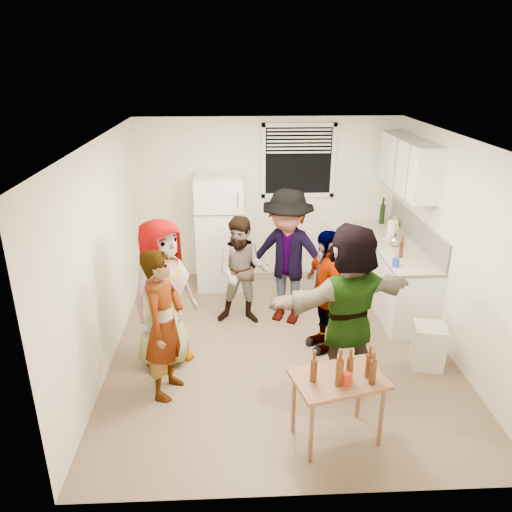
{
  "coord_description": "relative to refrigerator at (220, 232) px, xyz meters",
  "views": [
    {
      "loc": [
        -0.55,
        -5.26,
        3.3
      ],
      "look_at": [
        -0.29,
        0.12,
        1.15
      ],
      "focal_mm": 35.0,
      "sensor_mm": 36.0,
      "label": 1
    }
  ],
  "objects": [
    {
      "name": "room",
      "position": [
        0.75,
        -1.88,
        -0.85
      ],
      "size": [
        4.0,
        4.5,
        2.5
      ],
      "primitive_type": null,
      "color": "white",
      "rests_on": "ground"
    },
    {
      "name": "window",
      "position": [
        1.2,
        0.33,
        1.0
      ],
      "size": [
        1.12,
        0.1,
        1.06
      ],
      "primitive_type": null,
      "color": "white",
      "rests_on": "room"
    },
    {
      "name": "refrigerator",
      "position": [
        0.0,
        0.0,
        0.0
      ],
      "size": [
        0.7,
        0.7,
        1.7
      ],
      "primitive_type": "cube",
      "color": "white",
      "rests_on": "ground"
    },
    {
      "name": "counter_lower",
      "position": [
        2.45,
        -0.73,
        -0.42
      ],
      "size": [
        0.6,
        2.2,
        0.86
      ],
      "primitive_type": "cube",
      "color": "white",
      "rests_on": "ground"
    },
    {
      "name": "countertop",
      "position": [
        2.45,
        -0.73,
        0.03
      ],
      "size": [
        0.64,
        2.22,
        0.04
      ],
      "primitive_type": "cube",
      "color": "beige",
      "rests_on": "counter_lower"
    },
    {
      "name": "backsplash",
      "position": [
        2.74,
        -0.73,
        0.23
      ],
      "size": [
        0.03,
        2.2,
        0.36
      ],
      "primitive_type": "cube",
      "color": "#A6A198",
      "rests_on": "countertop"
    },
    {
      "name": "upper_cabinets",
      "position": [
        2.58,
        -0.53,
        1.1
      ],
      "size": [
        0.34,
        1.6,
        0.7
      ],
      "primitive_type": "cube",
      "color": "white",
      "rests_on": "room"
    },
    {
      "name": "kettle",
      "position": [
        2.4,
        -0.85,
        0.05
      ],
      "size": [
        0.27,
        0.25,
        0.19
      ],
      "primitive_type": null,
      "rotation": [
        0.0,
        0.0,
        -0.34
      ],
      "color": "silver",
      "rests_on": "countertop"
    },
    {
      "name": "paper_towel",
      "position": [
        2.43,
        -0.59,
        0.05
      ],
      "size": [
        0.13,
        0.13,
        0.27
      ],
      "primitive_type": "cylinder",
      "color": "white",
      "rests_on": "countertop"
    },
    {
      "name": "wine_bottle",
      "position": [
        2.5,
        0.13,
        0.05
      ],
      "size": [
        0.08,
        0.08,
        0.31
      ],
      "primitive_type": "cylinder",
      "color": "black",
      "rests_on": "countertop"
    },
    {
      "name": "beer_bottle_counter",
      "position": [
        2.35,
        -1.27,
        0.05
      ],
      "size": [
        0.05,
        0.05,
        0.21
      ],
      "primitive_type": "cylinder",
      "color": "#47230C",
      "rests_on": "countertop"
    },
    {
      "name": "blue_cup",
      "position": [
        2.19,
        -1.57,
        0.05
      ],
      "size": [
        0.09,
        0.09,
        0.12
      ],
      "primitive_type": "cylinder",
      "color": "blue",
      "rests_on": "countertop"
    },
    {
      "name": "picture_frame",
      "position": [
        2.67,
        -0.05,
        0.13
      ],
      "size": [
        0.02,
        0.18,
        0.15
      ],
      "primitive_type": "cube",
      "color": "#F5E065",
      "rests_on": "countertop"
    },
    {
      "name": "trash_bin",
      "position": [
        2.39,
        -2.36,
        -0.6
      ],
      "size": [
        0.41,
        0.41,
        0.51
      ],
      "primitive_type": "cube",
      "rotation": [
        0.0,
        0.0,
        -0.23
      ],
      "color": "silver",
      "rests_on": "ground"
    },
    {
      "name": "serving_table",
      "position": [
        1.11,
        -3.49,
        -0.85
      ],
      "size": [
        0.91,
        0.72,
        0.68
      ],
      "primitive_type": null,
      "rotation": [
        0.0,
        0.0,
        0.25
      ],
      "color": "brown",
      "rests_on": "ground"
    },
    {
      "name": "beer_bottle_table",
      "position": [
        1.09,
        -3.6,
        -0.17
      ],
      "size": [
        0.07,
        0.07,
        0.25
      ],
      "primitive_type": "cylinder",
      "color": "#47230C",
      "rests_on": "serving_table"
    },
    {
      "name": "red_cup",
      "position": [
        1.16,
        -3.6,
        -0.17
      ],
      "size": [
        0.09,
        0.09,
        0.11
      ],
      "primitive_type": "cylinder",
      "color": "#A71E14",
      "rests_on": "serving_table"
    },
    {
      "name": "guest_grey",
      "position": [
        -0.59,
        -2.13,
        -0.85
      ],
      "size": [
        1.87,
        1.76,
        0.55
      ],
      "primitive_type": "imported",
      "rotation": [
        0.0,
        0.0,
        0.87
      ],
      "color": "gray",
      "rests_on": "ground"
    },
    {
      "name": "guest_stripe",
      "position": [
        -0.51,
        -2.7,
        -0.85
      ],
      "size": [
        1.71,
        1.03,
        0.39
      ],
      "primitive_type": "imported",
      "rotation": [
        0.0,
        0.0,
        1.28
      ],
      "color": "#141933",
      "rests_on": "ground"
    },
    {
      "name": "guest_back_left",
      "position": [
        0.32,
        -1.23,
        -0.85
      ],
      "size": [
        0.87,
        1.53,
        0.55
      ],
      "primitive_type": "imported",
      "rotation": [
        0.0,
        0.0,
        -0.11
      ],
      "color": "brown",
      "rests_on": "ground"
    },
    {
      "name": "guest_back_right",
      "position": [
        0.89,
        -1.21,
        -0.85
      ],
      "size": [
        1.85,
        2.13,
        0.67
      ],
      "primitive_type": "imported",
      "rotation": [
        0.0,
        0.0,
        -0.47
      ],
      "color": "#46454B",
      "rests_on": "ground"
    },
    {
      "name": "guest_black",
      "position": [
        1.27,
        -1.92,
        -0.85
      ],
      "size": [
        1.71,
        1.29,
        0.37
      ],
      "primitive_type": "imported",
      "rotation": [
        0.0,
        0.0,
        -1.27
      ],
      "color": "black",
      "rests_on": "ground"
    },
    {
      "name": "guest_orange",
      "position": [
        1.39,
        -2.56,
        -0.85
      ],
      "size": [
        2.16,
        2.24,
        0.53
      ],
      "primitive_type": "imported",
      "rotation": [
        0.0,
        0.0,
        3.47
      ],
      "color": "#C8743F",
      "rests_on": "ground"
    }
  ]
}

